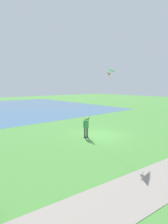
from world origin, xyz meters
name	(u,v)px	position (x,y,z in m)	size (l,w,h in m)	color
ground_plane	(99,135)	(0.00, 0.00, 0.00)	(120.00, 120.00, 0.00)	#4C8E3D
person_kite_flyer	(86,126)	(0.14, 1.42, 1.05)	(0.62, 0.52, 1.83)	#232328
flying_kite	(106,72)	(-2.39, 1.82, 5.32)	(2.62, 1.23, 3.85)	green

